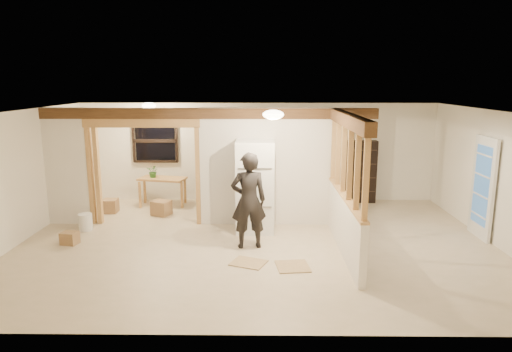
{
  "coord_description": "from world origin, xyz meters",
  "views": [
    {
      "loc": [
        0.1,
        -8.29,
        3.04
      ],
      "look_at": [
        -0.0,
        0.4,
        1.22
      ],
      "focal_mm": 32.0,
      "sensor_mm": 36.0,
      "label": 1
    }
  ],
  "objects_px": {
    "refrigerator": "(255,186)",
    "woman": "(249,201)",
    "work_table": "(163,192)",
    "bookshelf": "(360,172)",
    "shop_vac": "(76,203)"
  },
  "relations": [
    {
      "from": "refrigerator",
      "to": "woman",
      "type": "height_order",
      "value": "refrigerator"
    },
    {
      "from": "woman",
      "to": "bookshelf",
      "type": "height_order",
      "value": "woman"
    },
    {
      "from": "work_table",
      "to": "shop_vac",
      "type": "bearing_deg",
      "value": -145.41
    },
    {
      "from": "refrigerator",
      "to": "shop_vac",
      "type": "bearing_deg",
      "value": 164.97
    },
    {
      "from": "work_table",
      "to": "bookshelf",
      "type": "xyz_separation_m",
      "value": [
        4.95,
        0.39,
        0.44
      ]
    },
    {
      "from": "refrigerator",
      "to": "woman",
      "type": "xyz_separation_m",
      "value": [
        -0.11,
        -1.0,
        -0.04
      ]
    },
    {
      "from": "shop_vac",
      "to": "woman",
      "type": "bearing_deg",
      "value": -27.49
    },
    {
      "from": "shop_vac",
      "to": "bookshelf",
      "type": "relative_size",
      "value": 0.34
    },
    {
      "from": "woman",
      "to": "shop_vac",
      "type": "bearing_deg",
      "value": -37.44
    },
    {
      "from": "woman",
      "to": "refrigerator",
      "type": "bearing_deg",
      "value": -105.97
    },
    {
      "from": "refrigerator",
      "to": "woman",
      "type": "bearing_deg",
      "value": -96.02
    },
    {
      "from": "refrigerator",
      "to": "bookshelf",
      "type": "distance_m",
      "value": 3.48
    },
    {
      "from": "refrigerator",
      "to": "work_table",
      "type": "height_order",
      "value": "refrigerator"
    },
    {
      "from": "shop_vac",
      "to": "refrigerator",
      "type": "bearing_deg",
      "value": -15.03
    },
    {
      "from": "work_table",
      "to": "woman",
      "type": "bearing_deg",
      "value": -40.58
    }
  ]
}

